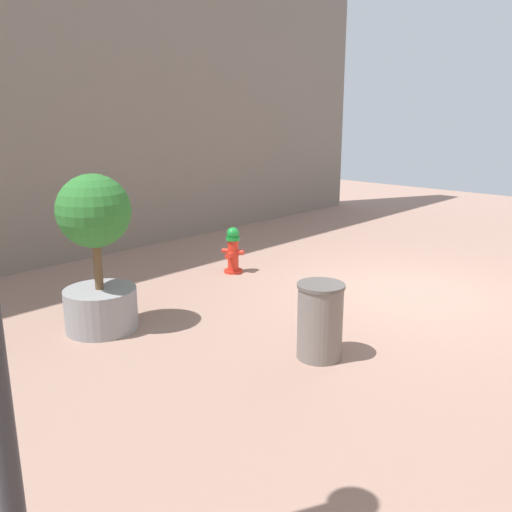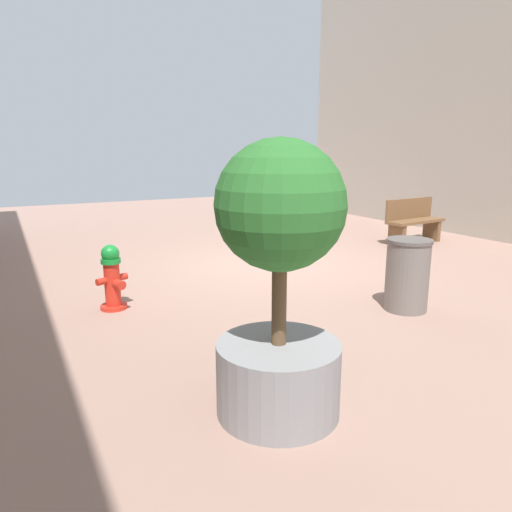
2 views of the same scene
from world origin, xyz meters
The scene contains 5 objects.
ground_plane centered at (0.00, 0.00, 0.00)m, with size 23.40×23.40×0.00m, color #9E7A6B.
building_facade_right centered at (5.95, 2.70, 4.48)m, with size 0.70×18.00×8.95m, color slate.
fire_hydrant centered at (2.81, 1.10, 0.41)m, with size 0.42×0.40×0.83m.
planter_tree centered at (2.21, 4.16, 1.10)m, with size 0.94×0.94×2.07m.
trash_bin centered at (-0.42, 2.89, 0.46)m, with size 0.56×0.56×0.91m.
Camera 1 is at (-3.93, 7.76, 2.82)m, focal length 38.47 mm.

